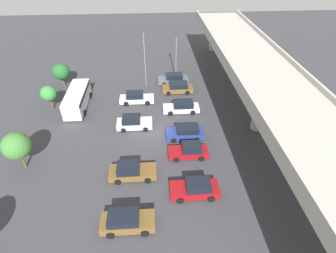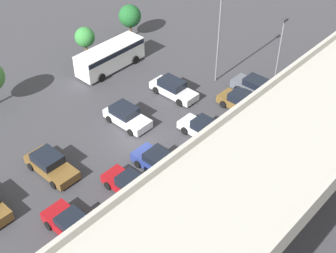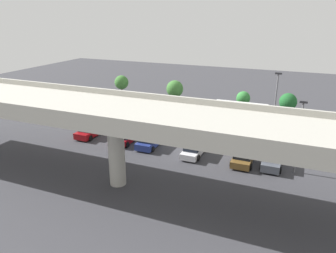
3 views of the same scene
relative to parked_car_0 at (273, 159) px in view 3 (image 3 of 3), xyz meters
The scene contains 19 objects.
ground_plane 13.09m from the parked_car_0, 14.71° to the right, with size 114.93×114.93×0.00m, color #38383D.
highway_overpass 16.75m from the parked_car_0, 36.62° to the left, with size 55.11×7.91×7.82m.
parked_car_0 is the anchor object (origin of this frame).
parked_car_1 2.88m from the parked_car_0, ahead, with size 2.17×4.63×1.58m.
parked_car_2 7.93m from the parked_car_0, 46.61° to the right, with size 2.01×4.85×1.60m.
parked_car_3 8.26m from the parked_car_0, ahead, with size 2.01×4.88×1.60m.
parked_car_4 12.85m from the parked_car_0, 27.39° to the right, with size 2.16×4.38×1.60m.
parked_car_5 13.80m from the parked_car_0, ahead, with size 2.15×4.49×1.55m.
parked_car_6 17.03m from the parked_car_0, ahead, with size 2.02×4.35×1.57m.
parked_car_7 20.48m from the parked_car_0, 16.49° to the right, with size 2.19×4.68×1.54m.
parked_car_8 22.26m from the parked_car_0, ahead, with size 2.14×4.60×1.52m.
parked_car_9 25.98m from the parked_car_0, 13.29° to the right, with size 2.08×4.47×1.56m.
shuttle_bus 15.13m from the parked_car_0, 66.12° to the right, with size 7.57×2.68×2.47m.
lamp_post_near_aisle 4.19m from the parked_car_0, 164.39° to the left, with size 0.70×0.35×7.27m.
lamp_post_mid_lot 6.21m from the parked_car_0, 81.26° to the right, with size 0.70×0.35×8.89m.
tree_front_left 17.40m from the parked_car_0, 90.44° to the right, with size 2.55×2.55×3.81m.
tree_front_centre 18.54m from the parked_car_0, 69.75° to the right, with size 2.12×2.12×3.50m.
tree_front_right 24.60m from the parked_car_0, 44.00° to the right, with size 2.79×2.79×4.37m.
tree_front_far_right 32.81m from the parked_car_0, 31.67° to the right, with size 2.46×2.46×4.43m.
Camera 3 is at (-14.67, 35.55, 14.96)m, focal length 35.00 mm.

